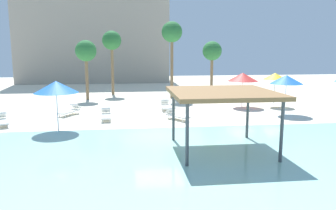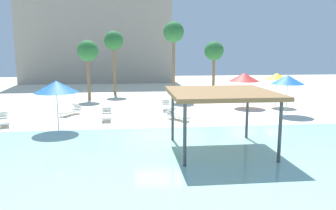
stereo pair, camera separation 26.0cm
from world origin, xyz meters
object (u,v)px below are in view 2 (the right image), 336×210
object	(u,v)px
palm_tree_0	(88,52)
palm_tree_3	(214,52)
lounge_chair_3	(166,106)
lounge_chair_4	(107,115)
beach_umbrella_blue_4	(288,80)
beach_umbrella_yellow_0	(277,76)
lounge_chair_0	(177,115)
lounge_chair_2	(3,120)
shade_pavilion	(221,95)
beach_umbrella_blue_3	(56,87)
palm_tree_1	(114,42)
palm_tree_2	(174,34)
beach_umbrella_red_5	(244,77)
lounge_chair_1	(71,110)

from	to	relation	value
palm_tree_0	palm_tree_3	xyz separation A→B (m)	(12.05, 1.69, -0.02)
lounge_chair_3	lounge_chair_4	xyz separation A→B (m)	(-4.28, -3.10, 0.00)
beach_umbrella_blue_4	beach_umbrella_yellow_0	bearing A→B (deg)	77.92
palm_tree_0	lounge_chair_0	bearing A→B (deg)	-54.97
lounge_chair_2	palm_tree_3	bearing A→B (deg)	103.89
shade_pavilion	beach_umbrella_yellow_0	size ratio (longest dim) A/B	1.69
beach_umbrella_blue_3	lounge_chair_4	world-z (taller)	beach_umbrella_blue_3
beach_umbrella_blue_3	lounge_chair_0	xyz separation A→B (m)	(7.08, 2.36, -2.18)
beach_umbrella_blue_3	palm_tree_1	size ratio (longest dim) A/B	0.45
lounge_chair_3	palm_tree_2	bearing A→B (deg)	170.05
shade_pavilion	beach_umbrella_blue_3	bearing A→B (deg)	150.08
shade_pavilion	beach_umbrella_blue_4	size ratio (longest dim) A/B	1.63
shade_pavilion	lounge_chair_4	xyz separation A→B (m)	(-5.61, 7.52, -2.26)
beach_umbrella_yellow_0	lounge_chair_0	distance (m)	9.90
beach_umbrella_blue_3	palm_tree_0	size ratio (longest dim) A/B	0.53
beach_umbrella_blue_4	palm_tree_3	world-z (taller)	palm_tree_3
beach_umbrella_blue_3	beach_umbrella_red_5	bearing A→B (deg)	27.10
beach_umbrella_red_5	palm_tree_2	size ratio (longest dim) A/B	0.38
lounge_chair_1	palm_tree_0	xyz separation A→B (m)	(0.38, 7.26, 3.99)
lounge_chair_1	palm_tree_3	bearing A→B (deg)	154.12
beach_umbrella_yellow_0	palm_tree_1	xyz separation A→B (m)	(-13.29, 8.66, 2.86)
lounge_chair_0	palm_tree_1	xyz separation A→B (m)	(-4.62, 12.96, 4.96)
lounge_chair_4	palm_tree_3	size ratio (longest dim) A/B	0.36
lounge_chair_0	lounge_chair_3	xyz separation A→B (m)	(-0.32, 3.60, 0.00)
lounge_chair_0	palm_tree_3	xyz separation A→B (m)	(5.25, 11.40, 3.97)
lounge_chair_3	beach_umbrella_red_5	bearing A→B (deg)	98.91
shade_pavilion	beach_umbrella_yellow_0	distance (m)	13.66
palm_tree_1	palm_tree_3	distance (m)	10.04
beach_umbrella_blue_4	palm_tree_1	distance (m)	17.64
beach_umbrella_yellow_0	palm_tree_0	xyz separation A→B (m)	(-15.47, 5.41, 1.90)
lounge_chair_2	lounge_chair_4	size ratio (longest dim) A/B	1.03
beach_umbrella_blue_4	beach_umbrella_red_5	xyz separation A→B (m)	(-1.96, 3.43, -0.09)
beach_umbrella_red_5	lounge_chair_1	bearing A→B (deg)	-171.88
lounge_chair_3	lounge_chair_4	world-z (taller)	same
beach_umbrella_yellow_0	beach_umbrella_red_5	world-z (taller)	beach_umbrella_red_5
beach_umbrella_blue_3	lounge_chair_3	xyz separation A→B (m)	(6.76, 5.96, -2.18)
beach_umbrella_blue_3	palm_tree_1	world-z (taller)	palm_tree_1
beach_umbrella_blue_3	lounge_chair_3	distance (m)	9.27
beach_umbrella_red_5	lounge_chair_2	xyz separation A→B (m)	(-16.73, -4.77, -2.06)
lounge_chair_0	beach_umbrella_red_5	bearing A→B (deg)	93.19
beach_umbrella_blue_4	lounge_chair_0	size ratio (longest dim) A/B	1.45
beach_umbrella_red_5	palm_tree_0	xyz separation A→B (m)	(-12.78, 5.38, 1.94)
beach_umbrella_yellow_0	palm_tree_3	size ratio (longest dim) A/B	0.50
beach_umbrella_yellow_0	palm_tree_1	size ratio (longest dim) A/B	0.42
palm_tree_3	beach_umbrella_blue_4	bearing A→B (deg)	-75.66
palm_tree_1	palm_tree_2	size ratio (longest dim) A/B	0.90
beach_umbrella_blue_4	lounge_chair_4	size ratio (longest dim) A/B	1.45
beach_umbrella_red_5	lounge_chair_3	size ratio (longest dim) A/B	1.42
beach_umbrella_red_5	beach_umbrella_yellow_0	bearing A→B (deg)	-0.59
beach_umbrella_blue_3	lounge_chair_1	distance (m)	5.28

